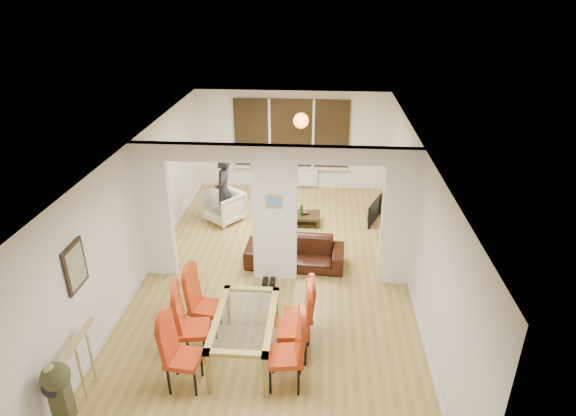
# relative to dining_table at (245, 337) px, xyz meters

# --- Properties ---
(floor) EXTENTS (5.00, 9.00, 0.01)m
(floor) POSITION_rel_dining_table_xyz_m (0.23, 2.20, -0.36)
(floor) COLOR #A58A42
(floor) RESTS_ON ground
(room_walls) EXTENTS (5.00, 9.00, 2.60)m
(room_walls) POSITION_rel_dining_table_xyz_m (0.23, 2.20, 0.94)
(room_walls) COLOR silver
(room_walls) RESTS_ON floor
(divider_wall) EXTENTS (5.00, 0.18, 2.60)m
(divider_wall) POSITION_rel_dining_table_xyz_m (0.23, 2.20, 0.94)
(divider_wall) COLOR white
(divider_wall) RESTS_ON floor
(bay_window_blinds) EXTENTS (3.00, 0.08, 1.80)m
(bay_window_blinds) POSITION_rel_dining_table_xyz_m (0.23, 6.64, 1.14)
(bay_window_blinds) COLOR black
(bay_window_blinds) RESTS_ON room_walls
(radiator) EXTENTS (1.40, 0.08, 0.50)m
(radiator) POSITION_rel_dining_table_xyz_m (0.23, 6.60, -0.06)
(radiator) COLOR white
(radiator) RESTS_ON floor
(pendant_light) EXTENTS (0.36, 0.36, 0.36)m
(pendant_light) POSITION_rel_dining_table_xyz_m (0.53, 5.50, 1.79)
(pendant_light) COLOR orange
(pendant_light) RESTS_ON room_walls
(stair_newel) EXTENTS (0.40, 1.20, 1.10)m
(stair_newel) POSITION_rel_dining_table_xyz_m (-2.02, -1.00, 0.19)
(stair_newel) COLOR tan
(stair_newel) RESTS_ON floor
(wall_poster) EXTENTS (0.04, 0.52, 0.67)m
(wall_poster) POSITION_rel_dining_table_xyz_m (-2.24, -0.20, 1.24)
(wall_poster) COLOR gray
(wall_poster) RESTS_ON room_walls
(pillar_photo) EXTENTS (0.30, 0.03, 0.25)m
(pillar_photo) POSITION_rel_dining_table_xyz_m (0.23, 2.10, 1.24)
(pillar_photo) COLOR #4C8CD8
(pillar_photo) RESTS_ON divider_wall
(dining_table) EXTENTS (0.87, 1.55, 0.73)m
(dining_table) POSITION_rel_dining_table_xyz_m (0.00, 0.00, 0.00)
(dining_table) COLOR #A0843B
(dining_table) RESTS_ON floor
(dining_chair_la) EXTENTS (0.49, 0.49, 1.10)m
(dining_chair_la) POSITION_rel_dining_table_xyz_m (-0.74, -0.62, 0.19)
(dining_chair_la) COLOR #A93011
(dining_chair_la) RESTS_ON floor
(dining_chair_lb) EXTENTS (0.52, 0.52, 1.14)m
(dining_chair_lb) POSITION_rel_dining_table_xyz_m (-0.75, -0.02, 0.21)
(dining_chair_lb) COLOR #A93011
(dining_chair_lb) RESTS_ON floor
(dining_chair_lc) EXTENTS (0.51, 0.51, 1.10)m
(dining_chair_lc) POSITION_rel_dining_table_xyz_m (-0.70, 0.53, 0.19)
(dining_chair_lc) COLOR #A93011
(dining_chair_lc) RESTS_ON floor
(dining_chair_ra) EXTENTS (0.52, 0.52, 1.15)m
(dining_chair_ra) POSITION_rel_dining_table_xyz_m (0.63, -0.49, 0.21)
(dining_chair_ra) COLOR #A93011
(dining_chair_ra) RESTS_ON floor
(dining_chair_rb) EXTENTS (0.51, 0.51, 1.17)m
(dining_chair_rb) POSITION_rel_dining_table_xyz_m (0.70, 0.07, 0.22)
(dining_chair_rb) COLOR #A93011
(dining_chair_rb) RESTS_ON floor
(dining_chair_rc) EXTENTS (0.47, 0.47, 1.03)m
(dining_chair_rc) POSITION_rel_dining_table_xyz_m (0.76, 0.47, 0.15)
(dining_chair_rc) COLOR #A93011
(dining_chair_rc) RESTS_ON floor
(sofa) EXTENTS (1.95, 0.85, 0.56)m
(sofa) POSITION_rel_dining_table_xyz_m (0.57, 2.63, -0.08)
(sofa) COLOR black
(sofa) RESTS_ON floor
(armchair) EXTENTS (1.10, 1.10, 0.72)m
(armchair) POSITION_rel_dining_table_xyz_m (-1.20, 4.46, -0.00)
(armchair) COLOR beige
(armchair) RESTS_ON floor
(person) EXTENTS (0.60, 0.40, 1.63)m
(person) POSITION_rel_dining_table_xyz_m (-1.15, 4.33, 0.45)
(person) COLOR black
(person) RESTS_ON floor
(television) EXTENTS (0.91, 0.46, 0.53)m
(television) POSITION_rel_dining_table_xyz_m (2.23, 4.72, -0.10)
(television) COLOR black
(television) RESTS_ON floor
(coffee_table) EXTENTS (1.15, 0.71, 0.25)m
(coffee_table) POSITION_rel_dining_table_xyz_m (0.51, 4.43, -0.24)
(coffee_table) COLOR #2E2110
(coffee_table) RESTS_ON floor
(bottle) EXTENTS (0.07, 0.07, 0.27)m
(bottle) POSITION_rel_dining_table_xyz_m (0.61, 4.36, 0.02)
(bottle) COLOR #143F19
(bottle) RESTS_ON coffee_table
(bowl) EXTENTS (0.21, 0.21, 0.05)m
(bowl) POSITION_rel_dining_table_xyz_m (0.68, 4.46, -0.09)
(bowl) COLOR #2E2110
(bowl) RESTS_ON coffee_table
(shoes) EXTENTS (0.23, 0.25, 0.10)m
(shoes) POSITION_rel_dining_table_xyz_m (0.13, 1.89, -0.32)
(shoes) COLOR black
(shoes) RESTS_ON floor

